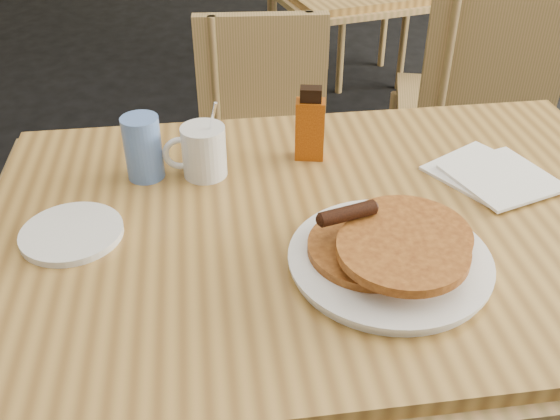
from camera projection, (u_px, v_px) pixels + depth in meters
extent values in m
cube|color=#A97D3C|center=(333.00, 226.00, 1.07)|extent=(1.20, 0.81, 0.04)
cube|color=#A17B4B|center=(333.00, 233.00, 1.08)|extent=(1.24, 0.85, 0.02)
cylinder|color=#A17B4B|center=(492.00, 254.00, 1.61)|extent=(0.04, 0.04, 0.71)
cylinder|color=#A17B4B|center=(297.00, 100.00, 2.37)|extent=(0.04, 0.04, 0.71)
cylinder|color=#A17B4B|center=(486.00, 30.00, 3.04)|extent=(0.04, 0.04, 0.71)
cube|color=#A17B4B|center=(271.00, 180.00, 1.81)|extent=(0.41, 0.41, 0.04)
cube|color=#A17B4B|center=(262.00, 85.00, 1.82)|extent=(0.38, 0.08, 0.41)
cylinder|color=#A17B4B|center=(227.00, 275.00, 1.79)|extent=(0.04, 0.04, 0.39)
cylinder|color=#A17B4B|center=(310.00, 206.00, 2.07)|extent=(0.04, 0.04, 0.39)
cylinder|color=#A17B4B|center=(340.00, 54.00, 3.18)|extent=(0.04, 0.04, 0.41)
cylinder|color=#A17B4B|center=(384.00, 30.00, 3.48)|extent=(0.04, 0.04, 0.41)
cube|color=#A17B4B|center=(458.00, 104.00, 2.15)|extent=(0.51, 0.51, 0.04)
cube|color=#A17B4B|center=(495.00, 55.00, 1.86)|extent=(0.41, 0.16, 0.45)
cylinder|color=#A17B4B|center=(419.00, 190.00, 2.12)|extent=(0.04, 0.04, 0.42)
cylinder|color=#A17B4B|center=(472.00, 137.00, 2.43)|extent=(0.04, 0.04, 0.42)
cylinder|color=silver|center=(389.00, 261.00, 0.95)|extent=(0.30, 0.30, 0.02)
cylinder|color=silver|center=(390.00, 257.00, 0.95)|extent=(0.31, 0.31, 0.01)
cylinder|color=#AF6424|center=(370.00, 248.00, 0.95)|extent=(0.19, 0.19, 0.01)
cylinder|color=#AF6424|center=(407.00, 234.00, 0.95)|extent=(0.20, 0.20, 0.01)
cylinder|color=#AF6424|center=(403.00, 250.00, 0.90)|extent=(0.19, 0.19, 0.01)
cylinder|color=black|center=(348.00, 213.00, 0.94)|extent=(0.09, 0.04, 0.02)
cylinder|color=silver|center=(204.00, 151.00, 1.15)|extent=(0.08, 0.08, 0.10)
torus|color=silver|center=(181.00, 153.00, 1.14)|extent=(0.07, 0.01, 0.07)
cylinder|color=black|center=(203.00, 132.00, 1.13)|extent=(0.07, 0.07, 0.01)
cylinder|color=white|center=(209.00, 134.00, 1.13)|extent=(0.04, 0.04, 0.14)
cube|color=maroon|center=(310.00, 130.00, 1.20)|extent=(0.06, 0.05, 0.12)
cube|color=black|center=(311.00, 94.00, 1.15)|extent=(0.05, 0.03, 0.03)
cube|color=white|center=(483.00, 172.00, 1.18)|extent=(0.23, 0.23, 0.01)
cube|color=white|center=(502.00, 178.00, 1.15)|extent=(0.21, 0.21, 0.01)
cylinder|color=#557AC7|center=(143.00, 148.00, 1.14)|extent=(0.09, 0.09, 0.12)
cylinder|color=silver|center=(72.00, 233.00, 1.01)|extent=(0.21, 0.21, 0.01)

